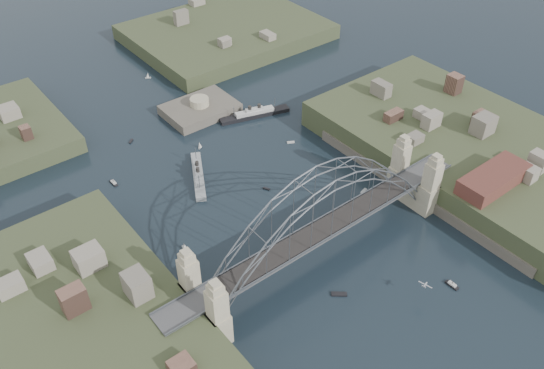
{
  "coord_description": "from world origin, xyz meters",
  "views": [
    {
      "loc": [
        -65.87,
        -65.26,
        96.95
      ],
      "look_at": [
        0.0,
        18.0,
        10.0
      ],
      "focal_mm": 37.47,
      "sensor_mm": 36.0,
      "label": 1
    }
  ],
  "objects_px": {
    "wharf_shed": "(494,179)",
    "ocean_liner": "(255,114)",
    "naval_cruiser_far": "(56,128)",
    "bridge": "(323,217)",
    "fort_island": "(201,114)",
    "naval_cruiser_near": "(198,175)"
  },
  "relations": [
    {
      "from": "bridge",
      "to": "fort_island",
      "type": "height_order",
      "value": "bridge"
    },
    {
      "from": "bridge",
      "to": "fort_island",
      "type": "relative_size",
      "value": 3.82
    },
    {
      "from": "naval_cruiser_far",
      "to": "bridge",
      "type": "bearing_deg",
      "value": -72.7
    },
    {
      "from": "fort_island",
      "to": "naval_cruiser_far",
      "type": "relative_size",
      "value": 1.49
    },
    {
      "from": "wharf_shed",
      "to": "ocean_liner",
      "type": "bearing_deg",
      "value": 105.3
    },
    {
      "from": "bridge",
      "to": "naval_cruiser_far",
      "type": "xyz_separation_m",
      "value": [
        -27.77,
        89.16,
        -11.5
      ]
    },
    {
      "from": "bridge",
      "to": "fort_island",
      "type": "distance_m",
      "value": 72.14
    },
    {
      "from": "ocean_liner",
      "to": "naval_cruiser_far",
      "type": "bearing_deg",
      "value": 148.87
    },
    {
      "from": "bridge",
      "to": "wharf_shed",
      "type": "xyz_separation_m",
      "value": [
        44.0,
        -14.0,
        -2.32
      ]
    },
    {
      "from": "bridge",
      "to": "wharf_shed",
      "type": "bearing_deg",
      "value": -17.65
    },
    {
      "from": "bridge",
      "to": "ocean_liner",
      "type": "height_order",
      "value": "bridge"
    },
    {
      "from": "naval_cruiser_near",
      "to": "naval_cruiser_far",
      "type": "relative_size",
      "value": 1.29
    },
    {
      "from": "wharf_shed",
      "to": "ocean_liner",
      "type": "relative_size",
      "value": 0.88
    },
    {
      "from": "wharf_shed",
      "to": "naval_cruiser_near",
      "type": "distance_m",
      "value": 76.16
    },
    {
      "from": "wharf_shed",
      "to": "naval_cruiser_far",
      "type": "bearing_deg",
      "value": 124.83
    },
    {
      "from": "fort_island",
      "to": "wharf_shed",
      "type": "bearing_deg",
      "value": -69.15
    },
    {
      "from": "naval_cruiser_near",
      "to": "naval_cruiser_far",
      "type": "xyz_separation_m",
      "value": [
        -21.33,
        46.82,
        -0.12
      ]
    },
    {
      "from": "bridge",
      "to": "naval_cruiser_near",
      "type": "relative_size",
      "value": 4.39
    },
    {
      "from": "naval_cruiser_near",
      "to": "ocean_liner",
      "type": "relative_size",
      "value": 0.85
    },
    {
      "from": "bridge",
      "to": "fort_island",
      "type": "bearing_deg",
      "value": 80.27
    },
    {
      "from": "naval_cruiser_far",
      "to": "ocean_liner",
      "type": "bearing_deg",
      "value": -31.13
    },
    {
      "from": "naval_cruiser_near",
      "to": "fort_island",
      "type": "bearing_deg",
      "value": 56.3
    }
  ]
}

